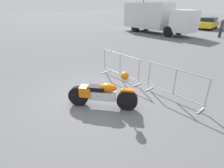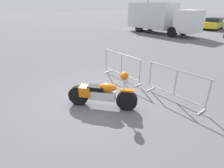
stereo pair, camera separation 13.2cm
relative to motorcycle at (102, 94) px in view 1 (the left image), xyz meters
The scene contains 9 objects.
ground_plane 0.73m from the motorcycle, behind, with size 120.00×120.00×0.00m, color #5B5B5E.
motorcycle is the anchor object (origin of this frame).
crowd_barrier_near 2.35m from the motorcycle, 121.32° to the left, with size 2.13×0.51×1.07m.
crowd_barrier_far 2.35m from the motorcycle, 58.67° to the left, with size 2.13×0.51×1.07m.
box_truck 15.67m from the motorcycle, 119.11° to the left, with size 7.81×2.66×2.98m.
parked_car_blue 24.14m from the motorcycle, 115.77° to the left, with size 2.28×4.61×1.51m.
parked_car_silver 23.15m from the motorcycle, 109.34° to the left, with size 2.22×4.48×1.46m.
parked_car_yellow 21.94m from the motorcycle, 102.72° to the left, with size 2.05×4.14×1.35m.
pedestrian 15.97m from the motorcycle, 96.23° to the left, with size 0.47×0.47×1.69m.
Camera 1 is at (4.12, -2.97, 2.91)m, focal length 28.00 mm.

